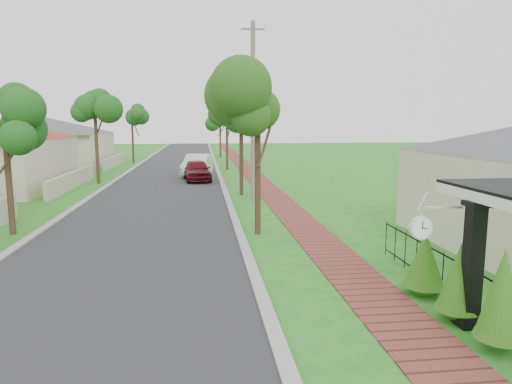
{
  "coord_description": "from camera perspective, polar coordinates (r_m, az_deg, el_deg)",
  "views": [
    {
      "loc": [
        -0.67,
        -9.01,
        4.0
      ],
      "look_at": [
        1.27,
        7.25,
        1.5
      ],
      "focal_mm": 32.0,
      "sensor_mm": 36.0,
      "label": 1
    }
  ],
  "objects": [
    {
      "name": "street_trees",
      "position": [
        35.93,
        -10.47,
        9.39
      ],
      "size": [
        10.7,
        37.65,
        5.89
      ],
      "color": "#382619",
      "rests_on": "ground"
    },
    {
      "name": "parked_car_white",
      "position": [
        34.9,
        -7.33,
        3.35
      ],
      "size": [
        2.5,
        5.1,
        1.61
      ],
      "primitive_type": "imported",
      "rotation": [
        0.0,
        0.0,
        -0.17
      ],
      "color": "white",
      "rests_on": "ground"
    },
    {
      "name": "picket_fence",
      "position": [
        11.14,
        24.0,
        -10.22
      ],
      "size": [
        0.03,
        8.02,
        1.0
      ],
      "color": "black",
      "rests_on": "ground"
    },
    {
      "name": "parked_car_red",
      "position": [
        31.81,
        -7.37,
        2.69
      ],
      "size": [
        2.14,
        4.4,
        1.45
      ],
      "primitive_type": "imported",
      "rotation": [
        0.0,
        0.0,
        0.1
      ],
      "color": "#580D16",
      "rests_on": "ground"
    },
    {
      "name": "utility_pole",
      "position": [
        23.66,
        -0.37,
        10.04
      ],
      "size": [
        1.2,
        0.24,
        9.0
      ],
      "color": "slate",
      "rests_on": "ground"
    },
    {
      "name": "far_house_grey",
      "position": [
        45.36,
        -25.31,
        5.75
      ],
      "size": [
        15.56,
        15.56,
        4.6
      ],
      "color": "beige",
      "rests_on": "ground"
    },
    {
      "name": "kerb_right",
      "position": [
        29.31,
        -4.16,
        0.81
      ],
      "size": [
        0.3,
        120.0,
        0.1
      ],
      "primitive_type": "cube",
      "color": "#9E9E99",
      "rests_on": "ground"
    },
    {
      "name": "ground",
      "position": [
        9.88,
        -2.44,
        -15.2
      ],
      "size": [
        160.0,
        160.0,
        0.0
      ],
      "primitive_type": "plane",
      "color": "#236D19",
      "rests_on": "ground"
    },
    {
      "name": "sidewalk",
      "position": [
        29.54,
        0.88,
        0.89
      ],
      "size": [
        1.5,
        120.0,
        0.03
      ],
      "primitive_type": "cube",
      "color": "brown",
      "rests_on": "ground"
    },
    {
      "name": "porch_post",
      "position": [
        9.98,
        25.41,
        -8.94
      ],
      "size": [
        0.48,
        0.48,
        2.52
      ],
      "color": "black",
      "rests_on": "ground"
    },
    {
      "name": "near_tree",
      "position": [
        16.13,
        0.21,
        9.95
      ],
      "size": [
        2.13,
        2.13,
        5.47
      ],
      "color": "#382619",
      "rests_on": "ground"
    },
    {
      "name": "station_clock",
      "position": [
        9.69,
        20.11,
        -4.06
      ],
      "size": [
        1.08,
        0.13,
        0.67
      ],
      "color": "white",
      "rests_on": "ground"
    },
    {
      "name": "road",
      "position": [
        29.38,
        -11.29,
        0.68
      ],
      "size": [
        7.0,
        120.0,
        0.02
      ],
      "primitive_type": "cube",
      "color": "#28282B",
      "rests_on": "ground"
    },
    {
      "name": "hedge_row",
      "position": [
        9.73,
        25.96,
        -11.35
      ],
      "size": [
        0.87,
        5.21,
        1.95
      ],
      "color": "#266313",
      "rests_on": "ground"
    },
    {
      "name": "kerb_left",
      "position": [
        29.89,
        -18.28,
        0.55
      ],
      "size": [
        0.3,
        120.0,
        0.1
      ],
      "primitive_type": "cube",
      "color": "#9E9E99",
      "rests_on": "ground"
    }
  ]
}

